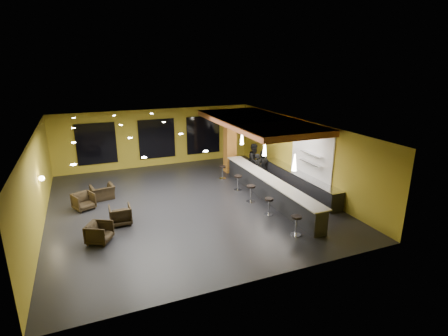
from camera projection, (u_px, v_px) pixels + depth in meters
name	position (u px, v px, depth m)	size (l,w,h in m)	color
floor	(188.00, 204.00, 16.16)	(12.00, 13.00, 0.10)	black
ceiling	(186.00, 127.00, 15.09)	(12.00, 13.00, 0.10)	black
wall_back	(156.00, 138.00, 21.41)	(12.00, 0.10, 3.50)	#A69125
wall_front	(253.00, 229.00, 9.84)	(12.00, 0.10, 3.50)	#A69125
wall_left	(36.00, 184.00, 13.43)	(0.10, 13.00, 3.50)	#A69125
wall_right	(301.00, 153.00, 17.82)	(0.10, 13.00, 3.50)	#A69125
wood_soffit	(257.00, 122.00, 17.48)	(3.60, 8.00, 0.28)	#964F2B
window_left	(96.00, 144.00, 20.06)	(2.20, 0.06, 2.40)	black
window_center	(157.00, 139.00, 21.33)	(2.20, 0.06, 2.40)	black
window_right	(203.00, 135.00, 22.42)	(2.20, 0.06, 2.40)	black
tile_backsplash	(312.00, 153.00, 16.83)	(0.06, 3.20, 2.40)	white
bar_counter	(268.00, 189.00, 16.44)	(0.60, 8.00, 1.00)	black
bar_top	(269.00, 178.00, 16.29)	(0.78, 8.10, 0.05)	beige
prep_counter	(298.00, 182.00, 17.63)	(0.70, 6.00, 0.86)	black
prep_top	(299.00, 173.00, 17.49)	(0.72, 6.00, 0.03)	silver
wall_shelf_lower	(311.00, 163.00, 16.73)	(0.30, 1.50, 0.03)	silver
wall_shelf_upper	(312.00, 154.00, 16.59)	(0.30, 1.50, 0.03)	silver
column	(230.00, 143.00, 20.13)	(0.60, 0.60, 3.50)	#A56725
wall_sconce	(42.00, 178.00, 13.92)	(0.22, 0.22, 0.22)	#FFE5B2
pendant_0	(294.00, 162.00, 14.13)	(0.20, 0.20, 0.70)	white
pendant_1	(265.00, 149.00, 16.33)	(0.20, 0.20, 0.70)	white
pendant_2	(242.00, 138.00, 18.54)	(0.20, 0.20, 0.70)	white
staff_a	(258.00, 168.00, 18.52)	(0.59, 0.38, 1.61)	black
staff_b	(254.00, 160.00, 19.53)	(0.92, 0.72, 1.89)	black
staff_c	(263.00, 163.00, 19.69)	(0.73, 0.47, 1.49)	black
armchair_a	(99.00, 233.00, 12.57)	(0.79, 0.81, 0.74)	black
armchair_b	(120.00, 215.00, 13.98)	(0.82, 0.85, 0.77)	black
armchair_c	(84.00, 201.00, 15.34)	(0.80, 0.82, 0.75)	black
armchair_d	(103.00, 192.00, 16.50)	(1.03, 0.90, 0.67)	black
bar_stool_0	(296.00, 223.00, 13.02)	(0.40, 0.40, 0.79)	silver
bar_stool_1	(269.00, 204.00, 14.76)	(0.38, 0.38, 0.75)	silver
bar_stool_2	(251.00, 191.00, 16.08)	(0.41, 0.41, 0.81)	silver
bar_stool_3	(238.00, 181.00, 17.54)	(0.39, 0.39, 0.78)	silver
bar_stool_4	(222.00, 171.00, 19.25)	(0.37, 0.37, 0.73)	silver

